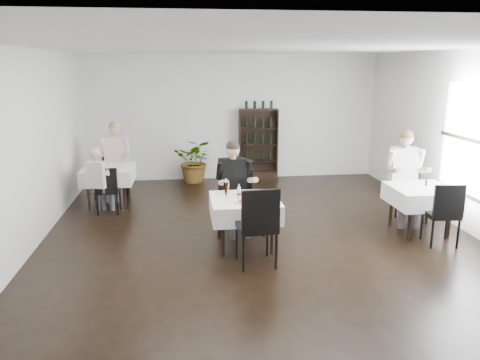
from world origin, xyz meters
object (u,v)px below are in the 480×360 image
object	(u,v)px
main_table	(245,208)
diner_main	(234,181)
wine_shelf	(258,145)
potted_tree	(195,161)

from	to	relation	value
main_table	diner_main	distance (m)	0.69
main_table	diner_main	size ratio (longest dim) A/B	0.67
main_table	wine_shelf	bearing A→B (deg)	78.22
wine_shelf	main_table	distance (m)	4.41
diner_main	potted_tree	bearing A→B (deg)	98.76
wine_shelf	diner_main	bearing A→B (deg)	-105.00
potted_tree	diner_main	bearing A→B (deg)	-81.24
wine_shelf	main_table	bearing A→B (deg)	-101.78
wine_shelf	main_table	xyz separation A→B (m)	(-0.90, -4.31, -0.23)
potted_tree	wine_shelf	bearing A→B (deg)	5.38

